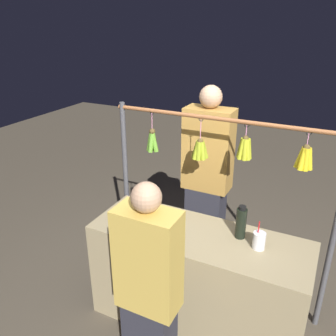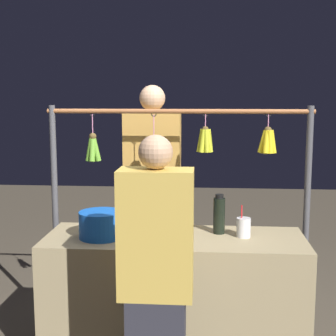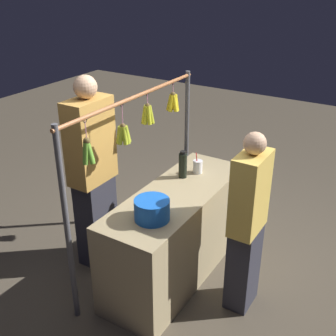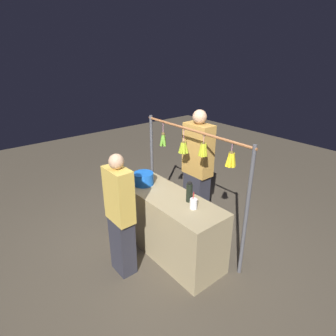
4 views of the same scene
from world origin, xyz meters
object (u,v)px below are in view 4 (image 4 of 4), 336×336
water_bottle (189,192)px  customer_person (121,217)px  blue_bucket (144,179)px  vendor_person (197,172)px  drink_cup (194,204)px

water_bottle → customer_person: (0.32, 0.76, -0.20)m
water_bottle → blue_bucket: 0.74m
customer_person → blue_bucket: bearing=-56.3°
vendor_person → customer_person: size_ratio=1.17×
water_bottle → customer_person: customer_person is taller
water_bottle → blue_bucket: water_bottle is taller
drink_cup → vendor_person: (0.64, -0.70, -0.01)m
water_bottle → drink_cup: bearing=154.1°
water_bottle → vendor_person: (0.49, -0.63, -0.07)m
blue_bucket → vendor_person: bearing=-106.8°
drink_cup → customer_person: customer_person is taller
blue_bucket → vendor_person: size_ratio=0.15×
blue_bucket → vendor_person: vendor_person is taller
blue_bucket → customer_person: (-0.40, 0.60, -0.16)m
blue_bucket → drink_cup: size_ratio=1.35×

